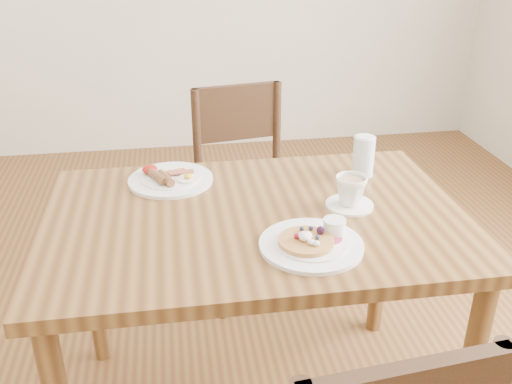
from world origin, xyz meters
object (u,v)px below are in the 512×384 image
at_px(dining_table, 256,244).
at_px(breakfast_plate, 169,178).
at_px(pancake_plate, 313,242).
at_px(water_glass, 363,156).
at_px(chair_far, 246,182).
at_px(teacup_saucer, 350,193).

height_order(dining_table, breakfast_plate, breakfast_plate).
bearing_deg(pancake_plate, water_glass, 56.80).
distance_m(chair_far, pancake_plate, 1.00).
bearing_deg(pancake_plate, dining_table, 120.68).
relative_size(pancake_plate, teacup_saucer, 1.93).
bearing_deg(pancake_plate, breakfast_plate, 128.06).
bearing_deg(dining_table, pancake_plate, -59.32).
bearing_deg(chair_far, dining_table, 74.98).
xyz_separation_m(pancake_plate, water_glass, (0.27, 0.41, 0.05)).
height_order(chair_far, pancake_plate, chair_far).
bearing_deg(teacup_saucer, chair_far, 104.77).
distance_m(dining_table, water_glass, 0.47).
height_order(teacup_saucer, water_glass, water_glass).
xyz_separation_m(dining_table, breakfast_plate, (-0.24, 0.26, 0.11)).
xyz_separation_m(pancake_plate, breakfast_plate, (-0.36, 0.46, -0.00)).
height_order(dining_table, water_glass, water_glass).
distance_m(dining_table, teacup_saucer, 0.31).
relative_size(chair_far, pancake_plate, 3.26).
bearing_deg(dining_table, teacup_saucer, 1.09).
distance_m(pancake_plate, breakfast_plate, 0.58).
height_order(pancake_plate, breakfast_plate, pancake_plate).
xyz_separation_m(breakfast_plate, water_glass, (0.63, -0.04, 0.05)).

